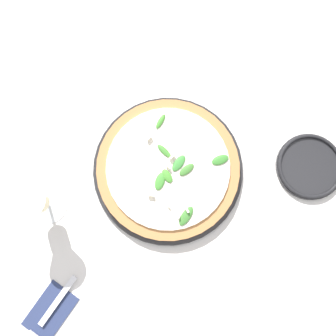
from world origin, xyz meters
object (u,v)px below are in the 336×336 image
(pizza_arugula_main, at_px, (168,169))
(wine_glass, at_px, (33,201))
(fork, at_px, (47,315))
(side_plate_white, at_px, (310,166))

(pizza_arugula_main, xyz_separation_m, wine_glass, (0.20, -0.19, 0.09))
(pizza_arugula_main, relative_size, wine_glass, 2.14)
(wine_glass, distance_m, fork, 0.25)
(wine_glass, xyz_separation_m, fork, (0.20, 0.12, -0.10))
(fork, bearing_deg, wine_glass, -142.60)
(side_plate_white, bearing_deg, fork, -31.43)
(fork, distance_m, side_plate_white, 0.65)
(pizza_arugula_main, distance_m, fork, 0.40)
(wine_glass, bearing_deg, side_plate_white, 127.91)
(wine_glass, xyz_separation_m, side_plate_white, (-0.36, 0.46, -0.10))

